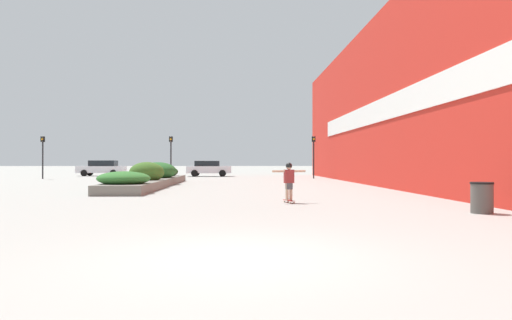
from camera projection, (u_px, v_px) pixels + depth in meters
ground_plane at (241, 257)px, 6.49m from camera, size 300.00×300.00×0.00m
building_wall_right at (394, 95)px, 23.13m from camera, size 0.67×48.10×9.56m
planter_box at (151, 177)px, 25.48m from camera, size 2.34×14.90×1.36m
skateboard at (289, 201)px, 15.14m from camera, size 0.35×0.73×0.09m
skateboarder at (289, 177)px, 15.14m from camera, size 1.15×0.38×1.25m
trash_bin at (482, 198)px, 12.05m from camera, size 0.59×0.59×0.83m
car_leftmost at (407, 168)px, 42.11m from camera, size 4.33×2.06×1.53m
car_center_left at (209, 168)px, 42.97m from camera, size 4.16×1.91×1.47m
car_center_right at (102, 168)px, 44.47m from camera, size 4.48×1.89×1.51m
traffic_light_left at (171, 150)px, 37.04m from camera, size 0.28×0.30×3.44m
traffic_light_right at (314, 150)px, 37.53m from camera, size 0.28×0.30×3.47m
traffic_light_far_left at (43, 150)px, 36.50m from camera, size 0.28×0.30×3.42m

